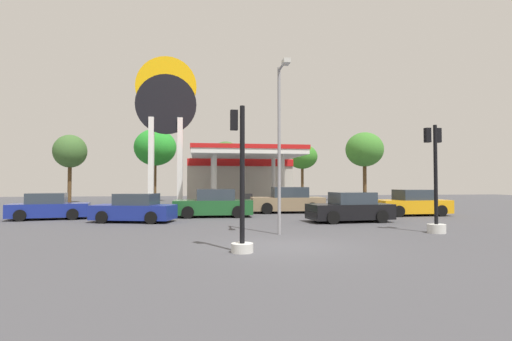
# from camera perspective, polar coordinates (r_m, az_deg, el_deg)

# --- Properties ---
(ground_plane) EXTENTS (90.00, 90.00, 0.00)m
(ground_plane) POSITION_cam_1_polar(r_m,az_deg,el_deg) (12.12, 4.25, -11.05)
(ground_plane) COLOR #47474C
(ground_plane) RESTS_ON ground
(gas_station) EXTENTS (9.02, 13.26, 4.58)m
(gas_station) POSITION_cam_1_polar(r_m,az_deg,el_deg) (35.28, -2.62, -1.24)
(gas_station) COLOR beige
(gas_station) RESTS_ON ground
(station_pole_sign) EXTENTS (4.66, 0.56, 11.74)m
(station_pole_sign) POSITION_cam_1_polar(r_m,az_deg,el_deg) (31.15, -13.07, 8.46)
(station_pole_sign) COLOR white
(station_pole_sign) RESTS_ON ground
(car_0) EXTENTS (4.29, 2.00, 1.53)m
(car_0) POSITION_cam_1_polar(r_m,az_deg,el_deg) (24.86, 21.95, -4.55)
(car_0) COLOR black
(car_0) RESTS_ON ground
(car_1) EXTENTS (4.72, 2.29, 1.66)m
(car_1) POSITION_cam_1_polar(r_m,az_deg,el_deg) (25.22, 4.64, -4.49)
(car_1) COLOR black
(car_1) RESTS_ON ground
(car_2) EXTENTS (4.22, 2.60, 1.41)m
(car_2) POSITION_cam_1_polar(r_m,az_deg,el_deg) (20.17, -17.43, -5.43)
(car_2) COLOR black
(car_2) RESTS_ON ground
(car_3) EXTENTS (4.12, 2.31, 1.39)m
(car_3) POSITION_cam_1_polar(r_m,az_deg,el_deg) (23.41, -28.08, -4.80)
(car_3) COLOR black
(car_3) RESTS_ON ground
(car_4) EXTENTS (4.22, 2.13, 1.47)m
(car_4) POSITION_cam_1_polar(r_m,az_deg,el_deg) (19.92, 13.64, -5.43)
(car_4) COLOR black
(car_4) RESTS_ON ground
(car_5) EXTENTS (4.46, 2.12, 1.58)m
(car_5) POSITION_cam_1_polar(r_m,az_deg,el_deg) (22.27, -6.27, -4.94)
(car_5) COLOR black
(car_5) RESTS_ON ground
(traffic_signal_0) EXTENTS (0.69, 0.70, 4.20)m
(traffic_signal_0) POSITION_cam_1_polar(r_m,az_deg,el_deg) (16.64, 24.82, -3.17)
(traffic_signal_0) COLOR silver
(traffic_signal_0) RESTS_ON ground
(traffic_signal_1) EXTENTS (0.63, 0.67, 4.12)m
(traffic_signal_1) POSITION_cam_1_polar(r_m,az_deg,el_deg) (10.94, -2.24, -4.33)
(traffic_signal_1) COLOR silver
(traffic_signal_1) RESTS_ON ground
(tree_0) EXTENTS (3.05, 3.05, 6.48)m
(tree_0) POSITION_cam_1_polar(r_m,az_deg,el_deg) (40.91, -25.63, 2.51)
(tree_0) COLOR brown
(tree_0) RESTS_ON ground
(tree_1) EXTENTS (4.25, 4.25, 7.42)m
(tree_1) POSITION_cam_1_polar(r_m,az_deg,el_deg) (41.14, -14.57, 3.28)
(tree_1) COLOR brown
(tree_1) RESTS_ON ground
(tree_2) EXTENTS (2.88, 2.88, 6.29)m
(tree_2) POSITION_cam_1_polar(r_m,az_deg,el_deg) (41.27, -4.46, 2.46)
(tree_2) COLOR brown
(tree_2) RESTS_ON ground
(tree_3) EXTENTS (3.17, 3.17, 5.94)m
(tree_3) POSITION_cam_1_polar(r_m,az_deg,el_deg) (41.03, 6.81, 1.99)
(tree_3) COLOR brown
(tree_3) RESTS_ON ground
(tree_4) EXTENTS (3.94, 3.94, 7.23)m
(tree_4) POSITION_cam_1_polar(r_m,az_deg,el_deg) (42.50, 15.64, 2.95)
(tree_4) COLOR brown
(tree_4) RESTS_ON ground
(corner_streetlamp) EXTENTS (0.24, 1.48, 6.34)m
(corner_streetlamp) POSITION_cam_1_polar(r_m,az_deg,el_deg) (14.59, 3.59, 5.71)
(corner_streetlamp) COLOR gray
(corner_streetlamp) RESTS_ON ground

